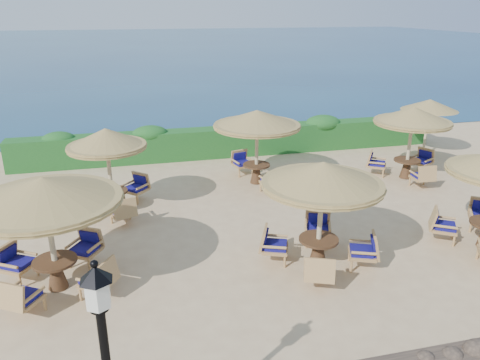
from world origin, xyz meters
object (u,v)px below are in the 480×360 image
cafe_set_1 (322,195)px  cafe_set_3 (108,157)px  cafe_set_4 (257,127)px  cafe_set_5 (412,128)px  cafe_set_0 (47,210)px  extra_parasol (430,105)px

cafe_set_1 → cafe_set_3: bearing=138.0°
cafe_set_4 → cafe_set_5: (5.52, -0.80, -0.16)m
cafe_set_0 → cafe_set_3: size_ratio=1.21×
extra_parasol → cafe_set_1: (-7.86, -7.33, -0.33)m
extra_parasol → cafe_set_3: cafe_set_3 is taller
cafe_set_4 → cafe_set_5: bearing=-8.2°
cafe_set_0 → cafe_set_3: same height
cafe_set_1 → cafe_set_4: bearing=89.4°
extra_parasol → cafe_set_1: 10.76m
extra_parasol → cafe_set_0: (-13.95, -6.91, -0.24)m
cafe_set_0 → cafe_set_1: bearing=-4.0°
extra_parasol → cafe_set_0: size_ratio=0.74×
cafe_set_0 → cafe_set_3: (1.17, 4.00, -0.14)m
cafe_set_0 → cafe_set_5: 12.55m
cafe_set_3 → cafe_set_5: same height
cafe_set_3 → cafe_set_5: 10.52m
cafe_set_3 → cafe_set_4: (4.98, 1.41, 0.27)m
cafe_set_0 → cafe_set_4: same height
cafe_set_1 → cafe_set_3: size_ratio=1.07×
extra_parasol → cafe_set_4: (-7.80, -1.50, -0.12)m
extra_parasol → cafe_set_0: 15.57m
extra_parasol → cafe_set_0: cafe_set_0 is taller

